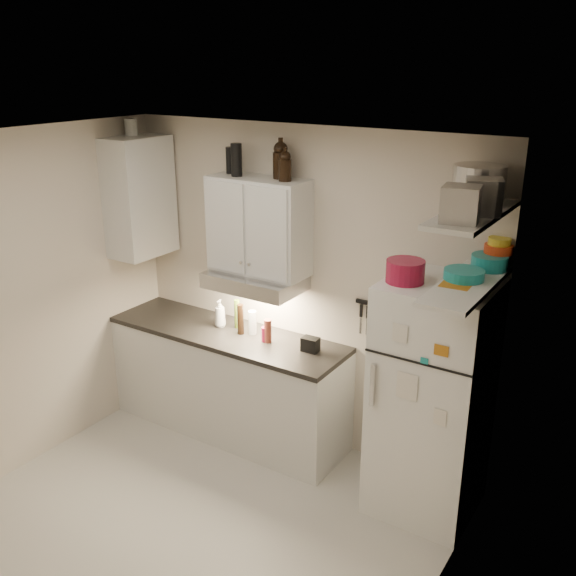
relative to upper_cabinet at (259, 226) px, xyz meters
The scene contains 36 objects.
floor 2.29m from the upper_cabinet, 77.33° to the right, with size 3.20×3.00×0.02m, color beige.
ceiling 1.58m from the upper_cabinet, 77.33° to the right, with size 3.20×3.00×0.02m, color white.
back_wall 0.63m from the upper_cabinet, 30.26° to the left, with size 3.20×0.02×2.60m, color beige.
left_wall 1.94m from the upper_cabinet, 134.46° to the right, with size 0.02×3.00×2.60m, color beige.
right_wall 2.39m from the upper_cabinet, 34.95° to the right, with size 0.02×3.00×2.60m, color beige.
base_cabinet 1.41m from the upper_cabinet, 151.63° to the right, with size 2.10×0.60×0.88m, color silver.
countertop 0.97m from the upper_cabinet, 151.63° to the right, with size 2.10×0.62×0.04m, color black.
upper_cabinet is the anchor object (origin of this frame).
side_cabinet 1.15m from the upper_cabinet, behind, with size 0.33×0.55×1.00m, color silver.
range_hood 0.44m from the upper_cabinet, 90.00° to the right, with size 0.76×0.46×0.12m, color silver.
fridge 1.84m from the upper_cabinet, ahead, with size 0.70×0.68×1.70m, color white.
shelf_hi 1.82m from the upper_cabinet, 10.05° to the right, with size 0.30×0.95×0.03m, color silver.
shelf_lo 1.78m from the upper_cabinet, 10.05° to the right, with size 0.30×0.95×0.03m, color silver.
knife_strip 1.13m from the upper_cabinet, ahead, with size 0.42×0.02×0.03m, color black.
dutch_oven 1.37m from the upper_cabinet, 11.83° to the right, with size 0.25×0.25×0.14m, color maroon.
book_stack 1.74m from the upper_cabinet, 11.32° to the right, with size 0.18×0.22×0.08m, color #B56B16.
spice_jar 1.65m from the upper_cabinet, ahead, with size 0.06×0.06×0.10m, color silver.
stock_pot 1.76m from the upper_cabinet, ahead, with size 0.32×0.32×0.23m, color silver.
tin_a 1.90m from the upper_cabinet, 10.95° to the right, with size 0.20×0.18×0.20m, color #AAAAAD.
tin_b 1.92m from the upper_cabinet, 18.64° to the right, with size 0.20×0.20×0.20m, color #AAAAAD.
bowl_teal 1.78m from the upper_cabinet, ahead, with size 0.23×0.23×0.09m, color teal.
bowl_orange 1.81m from the upper_cabinet, ahead, with size 0.19×0.19×0.06m, color red.
bowl_yellow 1.82m from the upper_cabinet, ahead, with size 0.14×0.14×0.05m, color gold.
plates 1.73m from the upper_cabinet, ahead, with size 0.25×0.25×0.06m, color teal.
growler_a 0.54m from the upper_cabinet, 23.20° to the left, with size 0.12×0.12×0.28m, color black, non-canonical shape.
growler_b 0.55m from the upper_cabinet, ahead, with size 0.10×0.10×0.23m, color black, non-canonical shape.
thermos_a 0.53m from the upper_cabinet, 168.39° to the right, with size 0.09×0.09×0.25m, color black.
thermos_b 0.56m from the upper_cabinet, behind, with size 0.07×0.07×0.20m, color black.
side_jar 1.39m from the upper_cabinet, behind, with size 0.10×0.10×0.14m, color silver.
soap_bottle 0.86m from the upper_cabinet, 168.42° to the right, with size 0.10×0.10×0.26m, color silver.
pepper_mill 0.83m from the upper_cabinet, 37.44° to the right, with size 0.06×0.06×0.19m, color maroon.
oil_bottle 0.81m from the upper_cabinet, behind, with size 0.05×0.05×0.25m, color #4D6719.
vinegar_bottle 0.79m from the upper_cabinet, 139.84° to the right, with size 0.05×0.05×0.26m, color black.
clear_bottle 0.81m from the upper_cabinet, 130.71° to the right, with size 0.07×0.07×0.20m, color silver.
red_jar 0.86m from the upper_cabinet, 42.48° to the right, with size 0.06×0.06×0.12m, color maroon.
caddy 1.00m from the upper_cabinet, ahead, with size 0.13×0.09×0.11m, color black.
Camera 1 is at (2.52, -2.62, 3.05)m, focal length 40.00 mm.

